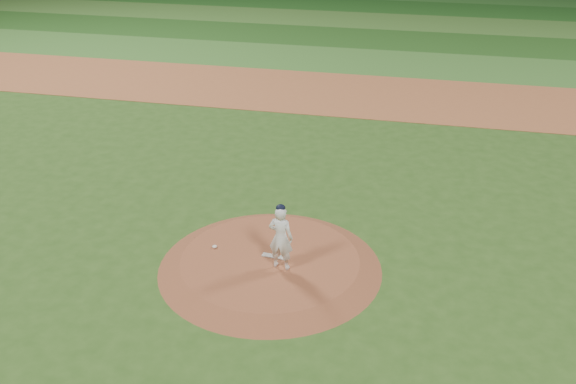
{
  "coord_description": "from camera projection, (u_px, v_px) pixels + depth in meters",
  "views": [
    {
      "loc": [
        3.37,
        -12.88,
        8.79
      ],
      "look_at": [
        0.0,
        2.0,
        1.1
      ],
      "focal_mm": 40.0,
      "sensor_mm": 36.0,
      "label": 1
    }
  ],
  "objects": [
    {
      "name": "rosin_bag",
      "position": [
        215.0,
        247.0,
        16.17
      ],
      "size": [
        0.12,
        0.12,
        0.07
      ],
      "primitive_type": "ellipsoid",
      "color": "silver",
      "rests_on": "pitchers_mound"
    },
    {
      "name": "pitchers_mound",
      "position": [
        270.0,
        263.0,
        15.78
      ],
      "size": [
        5.5,
        5.5,
        0.25
      ],
      "primitive_type": "cone",
      "color": "brown",
      "rests_on": "ground"
    },
    {
      "name": "outfield_stripe_2",
      "position": [
        381.0,
        21.0,
        41.53
      ],
      "size": [
        70.0,
        5.0,
        0.02
      ],
      "primitive_type": "cube",
      "color": "#396926",
      "rests_on": "ground"
    },
    {
      "name": "pitcher_on_mound",
      "position": [
        281.0,
        237.0,
        15.02
      ],
      "size": [
        0.64,
        0.47,
        1.69
      ],
      "color": "white",
      "rests_on": "pitchers_mound"
    },
    {
      "name": "outfield_stripe_0",
      "position": [
        363.0,
        61.0,
        32.82
      ],
      "size": [
        70.0,
        5.0,
        0.02
      ],
      "primitive_type": "cube",
      "color": "#356A26",
      "rests_on": "ground"
    },
    {
      "name": "ground",
      "position": [
        270.0,
        267.0,
        15.84
      ],
      "size": [
        120.0,
        120.0,
        0.0
      ],
      "primitive_type": "plane",
      "color": "#2A4C18",
      "rests_on": "ground"
    },
    {
      "name": "outfield_stripe_1",
      "position": [
        373.0,
        39.0,
        37.18
      ],
      "size": [
        70.0,
        5.0,
        0.02
      ],
      "primitive_type": "cube",
      "color": "#1F4A17",
      "rests_on": "ground"
    },
    {
      "name": "outfield_stripe_3",
      "position": [
        388.0,
        7.0,
        45.89
      ],
      "size": [
        70.0,
        5.0,
        0.02
      ],
      "primitive_type": "cube",
      "color": "#1C4D18",
      "rests_on": "ground"
    },
    {
      "name": "pitching_rubber",
      "position": [
        274.0,
        256.0,
        15.79
      ],
      "size": [
        0.62,
        0.21,
        0.03
      ],
      "primitive_type": "cube",
      "rotation": [
        0.0,
        0.0,
        -0.09
      ],
      "color": "silver",
      "rests_on": "pitchers_mound"
    },
    {
      "name": "infield_dirt_band",
      "position": [
        348.0,
        94.0,
        28.03
      ],
      "size": [
        70.0,
        6.0,
        0.02
      ],
      "primitive_type": "cube",
      "color": "#96532E",
      "rests_on": "ground"
    }
  ]
}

